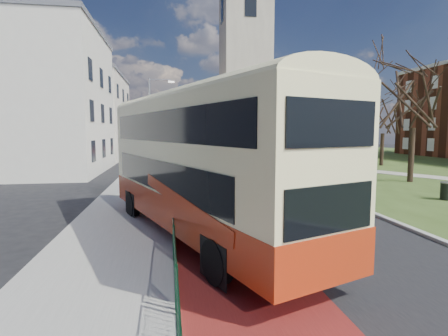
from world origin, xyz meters
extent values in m
plane|color=black|center=(0.00, 0.00, 0.00)|extent=(160.00, 160.00, 0.00)
cube|color=black|center=(1.50, 20.00, 0.01)|extent=(9.00, 120.00, 0.01)
cube|color=#591414|center=(-1.20, 20.00, 0.01)|extent=(3.40, 120.00, 0.01)
cube|color=gray|center=(-5.00, 20.00, 0.06)|extent=(4.00, 120.00, 0.12)
cube|color=#999993|center=(-3.00, 20.00, 0.07)|extent=(0.25, 120.00, 0.13)
cube|color=#999993|center=(6.10, 22.00, 0.07)|extent=(0.25, 80.00, 0.13)
cube|color=#344B1B|center=(26.00, 22.00, 0.02)|extent=(40.00, 80.00, 0.04)
cylinder|color=#0B311C|center=(-2.95, 4.00, 1.10)|extent=(0.04, 24.00, 0.04)
cylinder|color=#0B311C|center=(-2.95, 4.00, 0.15)|extent=(0.04, 24.00, 0.04)
cube|color=gray|center=(8.00, 38.00, 12.00)|extent=(6.50, 6.50, 24.00)
cube|color=gray|center=(16.50, 38.00, 4.50)|extent=(9.00, 18.00, 9.00)
pyramid|color=#565960|center=(16.50, 38.00, 12.60)|extent=(9.00, 18.00, 3.60)
cube|color=silver|center=(-14.00, 22.00, 6.25)|extent=(10.00, 14.00, 12.50)
cube|color=#565960|center=(-14.00, 22.00, 12.75)|extent=(10.30, 14.30, 0.50)
cube|color=beige|center=(-14.00, 38.00, 5.50)|extent=(10.00, 16.00, 11.00)
cube|color=#565960|center=(-14.00, 38.00, 11.25)|extent=(10.30, 16.30, 0.50)
cylinder|color=gray|center=(-4.50, 18.00, 4.12)|extent=(0.16, 0.16, 8.00)
cylinder|color=gray|center=(-3.60, 18.00, 8.02)|extent=(1.80, 0.10, 0.10)
cube|color=silver|center=(-2.70, 18.00, 7.87)|extent=(0.50, 0.18, 0.12)
cube|color=#A62A0F|center=(-1.99, 0.23, 1.13)|extent=(6.92, 12.40, 1.11)
cube|color=#F5EFA7|center=(-1.99, 0.23, 3.29)|extent=(6.87, 12.34, 3.21)
cube|color=black|center=(-3.41, 0.05, 2.29)|extent=(3.56, 9.38, 1.05)
cube|color=black|center=(-0.80, 1.03, 2.29)|extent=(3.56, 9.38, 1.05)
cube|color=black|center=(-3.30, -0.26, 3.96)|extent=(3.90, 10.29, 1.00)
cube|color=black|center=(-0.69, 0.72, 3.96)|extent=(3.90, 10.29, 1.00)
cube|color=black|center=(-4.12, 5.91, 2.29)|extent=(2.36, 0.95, 1.16)
cube|color=black|center=(-4.12, 5.91, 3.96)|extent=(2.36, 0.95, 1.00)
cube|color=orange|center=(-4.12, 5.91, 4.59)|extent=(1.89, 0.79, 0.33)
cylinder|color=black|center=(-4.66, 3.66, 0.58)|extent=(0.72, 1.20, 1.15)
cylinder|color=black|center=(-2.23, 4.57, 0.58)|extent=(0.72, 1.20, 1.15)
cylinder|color=black|center=(-1.92, -3.65, 0.58)|extent=(0.72, 1.20, 1.15)
cylinder|color=black|center=(0.50, -2.74, 0.58)|extent=(0.72, 1.20, 1.15)
cylinder|color=black|center=(14.66, 11.23, 2.04)|extent=(0.52, 0.52, 3.99)
cylinder|color=black|center=(20.12, 23.08, 1.79)|extent=(0.41, 0.41, 3.50)
cylinder|color=black|center=(11.96, 4.78, 0.50)|extent=(0.70, 0.70, 0.92)
cylinder|color=gray|center=(11.96, 4.78, 0.99)|extent=(0.75, 0.75, 0.06)
camera|label=1|loc=(-3.08, -11.93, 3.81)|focal=28.00mm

